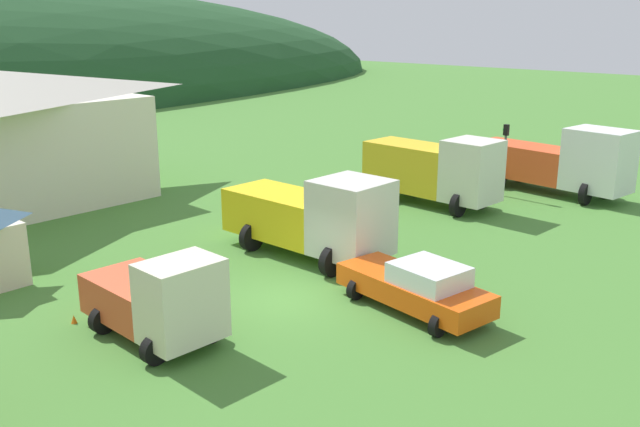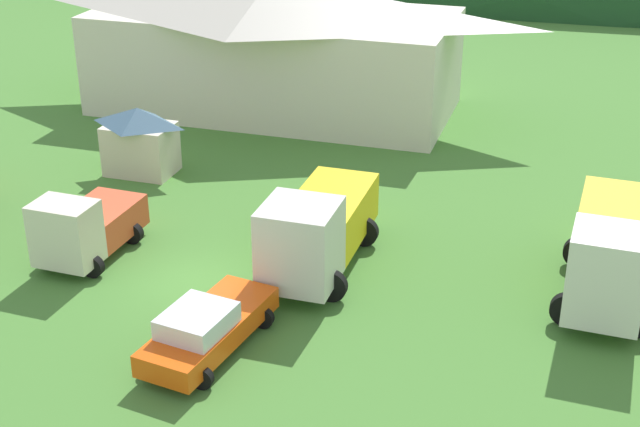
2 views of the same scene
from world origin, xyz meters
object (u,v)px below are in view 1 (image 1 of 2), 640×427
(heavy_rig_striped, at_px, (436,169))
(traffic_light_east, at_px, (505,152))
(service_pickup_orange, at_px, (417,286))
(flatbed_truck_yellow, at_px, (315,216))
(traffic_cone_near_pickup, at_px, (109,311))
(light_truck_cream, at_px, (160,299))
(traffic_cone_mid_row, at_px, (74,323))
(heavy_rig_white, at_px, (562,161))

(heavy_rig_striped, distance_m, traffic_light_east, 4.16)
(service_pickup_orange, height_order, traffic_light_east, traffic_light_east)
(flatbed_truck_yellow, height_order, traffic_cone_near_pickup, flatbed_truck_yellow)
(traffic_cone_near_pickup, bearing_deg, service_pickup_orange, -47.47)
(traffic_light_east, bearing_deg, light_truck_cream, -177.44)
(heavy_rig_striped, bearing_deg, service_pickup_orange, -56.90)
(flatbed_truck_yellow, distance_m, traffic_light_east, 13.45)
(heavy_rig_striped, bearing_deg, light_truck_cream, -79.70)
(traffic_cone_mid_row, bearing_deg, traffic_light_east, -4.88)
(traffic_light_east, bearing_deg, traffic_cone_near_pickup, 174.90)
(flatbed_truck_yellow, bearing_deg, heavy_rig_striped, 95.71)
(traffic_light_east, bearing_deg, heavy_rig_white, -41.65)
(flatbed_truck_yellow, distance_m, heavy_rig_striped, 9.66)
(traffic_light_east, distance_m, traffic_cone_near_pickup, 21.69)
(service_pickup_orange, distance_m, traffic_cone_mid_row, 10.45)
(light_truck_cream, xyz_separation_m, flatbed_truck_yellow, (8.13, 1.59, 0.39))
(heavy_rig_white, bearing_deg, flatbed_truck_yellow, -93.33)
(service_pickup_orange, relative_size, traffic_light_east, 1.47)
(service_pickup_orange, bearing_deg, light_truck_cream, -113.96)
(flatbed_truck_yellow, height_order, service_pickup_orange, flatbed_truck_yellow)
(light_truck_cream, bearing_deg, traffic_light_east, 94.46)
(light_truck_cream, relative_size, flatbed_truck_yellow, 0.66)
(heavy_rig_striped, bearing_deg, traffic_cone_near_pickup, -88.95)
(traffic_cone_mid_row, bearing_deg, traffic_cone_near_pickup, -0.92)
(heavy_rig_striped, xyz_separation_m, traffic_cone_near_pickup, (-17.67, 0.33, -1.79))
(light_truck_cream, xyz_separation_m, heavy_rig_white, (23.84, -1.07, 0.51))
(flatbed_truck_yellow, height_order, heavy_rig_striped, heavy_rig_striped)
(light_truck_cream, relative_size, service_pickup_orange, 0.85)
(traffic_light_east, relative_size, traffic_cone_mid_row, 7.02)
(traffic_light_east, bearing_deg, traffic_cone_mid_row, 175.12)
(heavy_rig_striped, bearing_deg, traffic_light_east, 69.59)
(light_truck_cream, bearing_deg, traffic_cone_mid_row, -157.21)
(traffic_cone_near_pickup, bearing_deg, flatbed_truck_yellow, -9.08)
(traffic_cone_near_pickup, bearing_deg, light_truck_cream, -91.38)
(heavy_rig_striped, distance_m, heavy_rig_white, 7.09)
(flatbed_truck_yellow, bearing_deg, traffic_cone_mid_row, -98.03)
(flatbed_truck_yellow, xyz_separation_m, service_pickup_orange, (-1.59, -5.77, -0.82))
(light_truck_cream, xyz_separation_m, service_pickup_orange, (6.54, -4.17, -0.43))
(traffic_cone_near_pickup, bearing_deg, heavy_rig_white, -9.43)
(heavy_rig_striped, relative_size, traffic_cone_mid_row, 13.18)
(heavy_rig_white, height_order, traffic_light_east, traffic_light_east)
(heavy_rig_white, distance_m, traffic_cone_mid_row, 25.32)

